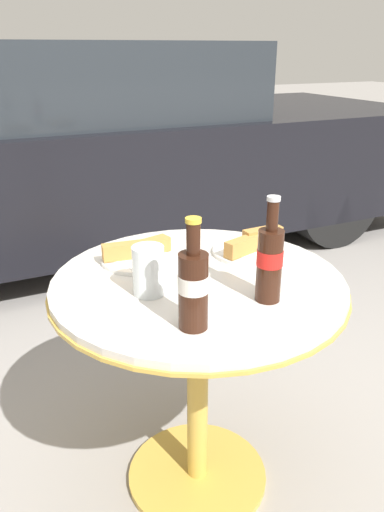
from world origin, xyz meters
TOP-DOWN VIEW (x-y plane):
  - ground_plane at (0.00, 0.00)m, footprint 30.00×30.00m
  - bistro_table at (0.00, 0.00)m, footprint 0.80×0.80m
  - cola_bottle_left at (0.10, -0.18)m, footprint 0.06×0.06m
  - cola_bottle_right at (-0.12, -0.22)m, footprint 0.07×0.07m
  - drinking_glass at (-0.15, -0.03)m, footprint 0.08×0.08m
  - lunch_plate_near at (0.23, 0.09)m, footprint 0.24×0.24m
  - lunch_plate_far at (-0.10, 0.18)m, footprint 0.22×0.22m
  - parked_car at (0.30, 2.20)m, footprint 4.52×1.67m

SIDE VIEW (x-z plane):
  - ground_plane at x=0.00m, z-range 0.00..0.00m
  - bistro_table at x=0.00m, z-range 0.20..0.90m
  - parked_car at x=0.30m, z-range -0.03..1.28m
  - lunch_plate_far at x=-0.10m, z-range 0.69..0.75m
  - lunch_plate_near at x=0.23m, z-range 0.69..0.76m
  - drinking_glass at x=-0.15m, z-range 0.70..0.83m
  - cola_bottle_right at x=-0.12m, z-range 0.68..0.93m
  - cola_bottle_left at x=0.10m, z-range 0.68..0.94m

